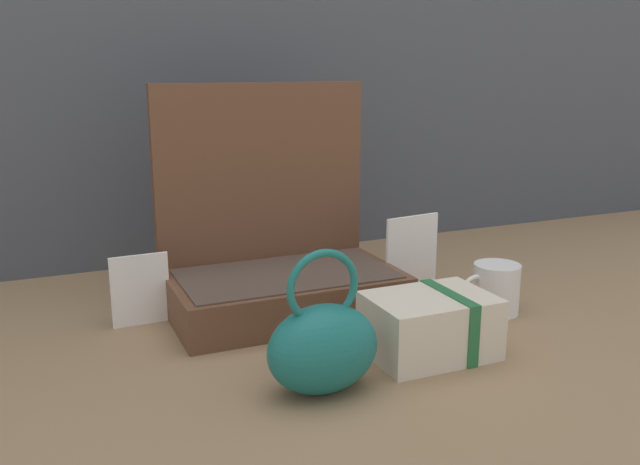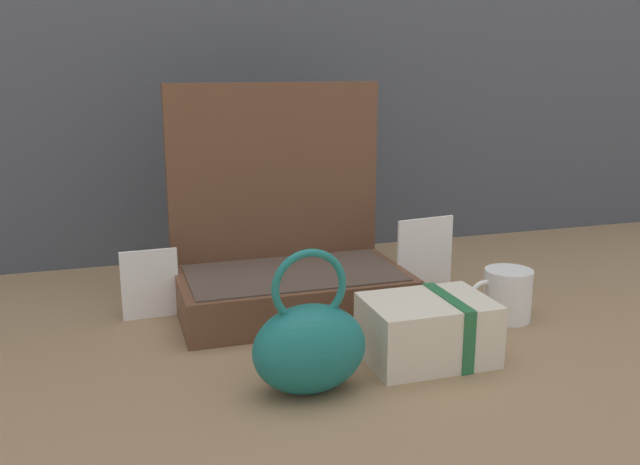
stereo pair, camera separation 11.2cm
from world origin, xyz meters
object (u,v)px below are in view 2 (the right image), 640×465
at_px(cream_toiletry_bag, 429,329).
at_px(poster_card_right, 425,259).
at_px(info_card_left, 150,284).
at_px(coffee_mug, 506,295).
at_px(open_suitcase, 287,256).
at_px(teal_pouch_handbag, 310,346).

xyz_separation_m(cream_toiletry_bag, poster_card_right, (0.12, 0.26, 0.03)).
bearing_deg(cream_toiletry_bag, info_card_left, 142.04).
height_order(coffee_mug, info_card_left, info_card_left).
relative_size(open_suitcase, cream_toiletry_bag, 2.16).
bearing_deg(teal_pouch_handbag, info_card_left, 117.96).
relative_size(open_suitcase, info_card_left, 3.26).
xyz_separation_m(cream_toiletry_bag, info_card_left, (-0.41, 0.32, 0.02)).
xyz_separation_m(cream_toiletry_bag, coffee_mug, (0.21, 0.11, -0.00)).
relative_size(coffee_mug, info_card_left, 0.96).
bearing_deg(coffee_mug, cream_toiletry_bag, -151.75).
distance_m(coffee_mug, poster_card_right, 0.18).
bearing_deg(poster_card_right, open_suitcase, 163.42).
xyz_separation_m(teal_pouch_handbag, cream_toiletry_bag, (0.21, 0.05, -0.02)).
relative_size(coffee_mug, poster_card_right, 0.75).
distance_m(teal_pouch_handbag, coffee_mug, 0.46).
height_order(open_suitcase, teal_pouch_handbag, open_suitcase).
bearing_deg(info_card_left, coffee_mug, -20.09).
bearing_deg(teal_pouch_handbag, coffee_mug, 21.10).
bearing_deg(poster_card_right, info_card_left, 166.68).
bearing_deg(coffee_mug, open_suitcase, 151.95).
bearing_deg(teal_pouch_handbag, open_suitcase, 80.22).
distance_m(teal_pouch_handbag, info_card_left, 0.42).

